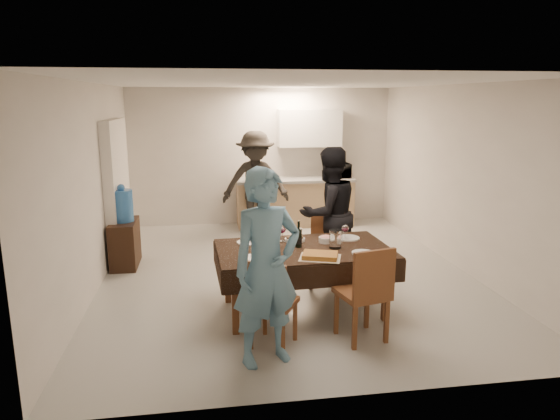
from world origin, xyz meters
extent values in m
cube|color=#A7A8A3|center=(0.00, 0.00, 0.00)|extent=(5.00, 6.00, 0.02)
cube|color=white|center=(0.00, 0.00, 2.60)|extent=(5.00, 6.00, 0.02)
cube|color=silver|center=(0.00, 3.00, 1.30)|extent=(5.00, 0.02, 2.60)
cube|color=silver|center=(0.00, -3.00, 1.30)|extent=(5.00, 0.02, 2.60)
cube|color=silver|center=(-2.50, 0.00, 1.30)|extent=(0.02, 6.00, 2.60)
cube|color=silver|center=(2.50, 0.00, 1.30)|extent=(0.02, 6.00, 2.60)
cube|color=silver|center=(-2.42, 1.20, 1.05)|extent=(0.15, 1.40, 2.10)
cube|color=#A58163|center=(0.60, 2.68, 0.43)|extent=(2.20, 0.60, 0.86)
cube|color=#989894|center=(0.60, 2.68, 0.89)|extent=(2.24, 0.64, 0.05)
cube|color=white|center=(0.90, 2.82, 1.85)|extent=(1.20, 0.34, 0.70)
cube|color=black|center=(-0.02, -1.27, 0.74)|extent=(1.98, 1.21, 0.04)
cube|color=brown|center=(-0.02, -1.27, 0.36)|extent=(0.07, 0.07, 0.72)
cube|color=brown|center=(-0.47, -2.02, 0.44)|extent=(0.57, 0.57, 0.05)
cube|color=brown|center=(-0.47, -2.21, 0.69)|extent=(0.37, 0.24, 0.44)
cube|color=brown|center=(0.43, -2.02, 0.49)|extent=(0.55, 0.55, 0.05)
cube|color=brown|center=(0.43, -2.23, 0.75)|extent=(0.45, 0.15, 0.49)
cube|color=brown|center=(-0.47, -0.52, 0.42)|extent=(0.50, 0.50, 0.05)
cube|color=brown|center=(-0.47, -0.70, 0.65)|extent=(0.38, 0.17, 0.42)
cube|color=brown|center=(0.43, -0.52, 0.47)|extent=(0.55, 0.55, 0.05)
cube|color=brown|center=(0.43, -0.72, 0.74)|extent=(0.43, 0.17, 0.47)
cube|color=black|center=(-2.28, 0.69, 0.33)|extent=(0.36, 0.72, 0.67)
cylinder|color=#387CD0|center=(-2.28, 0.69, 0.90)|extent=(0.30, 0.30, 0.46)
cylinder|color=white|center=(0.33, -1.32, 0.86)|extent=(0.14, 0.14, 0.21)
cube|color=#B88A36|center=(0.08, -1.65, 0.78)|extent=(0.51, 0.44, 0.05)
cylinder|color=white|center=(0.28, -1.09, 0.79)|extent=(0.17, 0.17, 0.07)
cylinder|color=white|center=(-0.07, -0.99, 0.77)|extent=(0.22, 0.22, 0.04)
cylinder|color=white|center=(-0.62, -1.57, 0.76)|extent=(0.27, 0.27, 0.02)
cylinder|color=white|center=(0.58, -1.57, 0.76)|extent=(0.25, 0.25, 0.01)
cylinder|color=white|center=(-0.62, -0.97, 0.76)|extent=(0.27, 0.27, 0.02)
cylinder|color=white|center=(0.58, -0.97, 0.76)|extent=(0.28, 0.28, 0.02)
imported|color=white|center=(1.42, 2.68, 1.05)|extent=(0.49, 0.33, 0.27)
imported|color=#6192AF|center=(-0.57, -2.32, 0.91)|extent=(0.78, 0.64, 1.82)
imported|color=black|center=(0.53, -0.22, 0.89)|extent=(1.06, 0.95, 1.79)
imported|color=black|center=(-0.20, 2.23, 0.92)|extent=(1.19, 0.68, 1.84)
camera|label=1|loc=(-1.09, -6.55, 2.40)|focal=32.00mm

